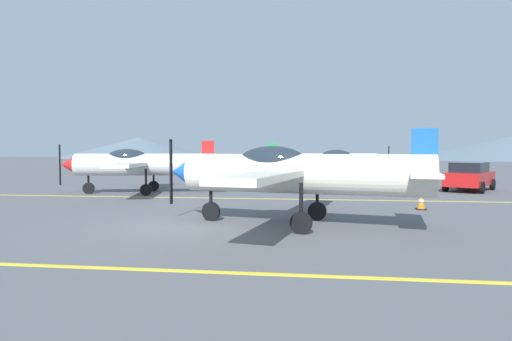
% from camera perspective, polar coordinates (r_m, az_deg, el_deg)
% --- Properties ---
extents(ground_plane, '(400.00, 400.00, 0.00)m').
position_cam_1_polar(ground_plane, '(12.79, -10.12, -7.27)').
color(ground_plane, '#54565B').
extents(apron_line_near, '(80.00, 0.16, 0.01)m').
position_cam_1_polar(apron_line_near, '(8.36, -20.45, -12.59)').
color(apron_line_near, yellow).
rests_on(apron_line_near, ground_plane).
extents(apron_line_far, '(80.00, 0.16, 0.01)m').
position_cam_1_polar(apron_line_far, '(19.52, -3.94, -3.87)').
color(apron_line_far, yellow).
rests_on(apron_line_far, ground_plane).
extents(airplane_near, '(8.22, 9.38, 2.81)m').
position_cam_1_polar(airplane_near, '(12.14, 5.10, -0.25)').
color(airplane_near, silver).
rests_on(airplane_near, ground_plane).
extents(airplane_mid, '(8.22, 9.37, 2.81)m').
position_cam_1_polar(airplane_mid, '(22.56, -15.87, 0.91)').
color(airplane_mid, silver).
rests_on(airplane_mid, ground_plane).
extents(airplane_far, '(8.18, 9.40, 2.81)m').
position_cam_1_polar(airplane_far, '(27.59, 9.77, 1.24)').
color(airplane_far, white).
rests_on(airplane_far, ground_plane).
extents(car_sedan, '(3.84, 4.59, 1.62)m').
position_cam_1_polar(car_sedan, '(26.23, 27.57, -0.68)').
color(car_sedan, red).
rests_on(car_sedan, ground_plane).
extents(traffic_cone_side, '(0.36, 0.36, 0.59)m').
position_cam_1_polar(traffic_cone_side, '(16.82, 21.98, -4.09)').
color(traffic_cone_side, black).
rests_on(traffic_cone_side, ground_plane).
extents(hill_left, '(64.68, 64.68, 8.85)m').
position_cam_1_polar(hill_left, '(182.18, -15.93, 3.08)').
color(hill_left, slate).
rests_on(hill_left, ground_plane).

